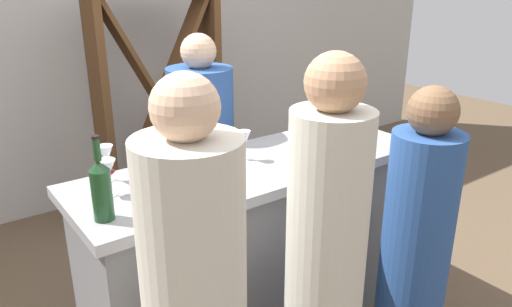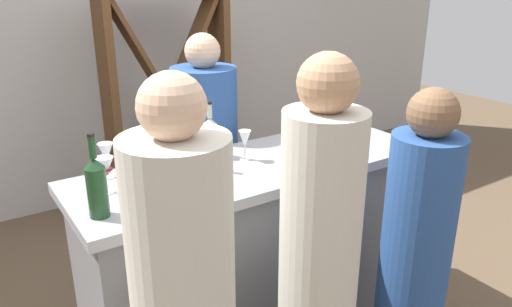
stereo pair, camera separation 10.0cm
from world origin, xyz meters
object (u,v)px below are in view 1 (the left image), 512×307
at_px(person_left_guest, 325,269).
at_px(person_server_behind, 203,175).
at_px(wine_bottle_leftmost_olive_green, 101,189).
at_px(wine_glass_near_right, 244,140).
at_px(wine_bottle_second_left_clear_pale, 188,144).
at_px(wine_glass_near_center, 107,172).
at_px(wine_glass_far_left, 106,156).
at_px(wine_bottle_center_clear_pale, 209,137).
at_px(wine_glass_near_left, 159,160).
at_px(wine_rack, 160,104).
at_px(person_center_guest, 416,243).

height_order(person_left_guest, person_server_behind, person_left_guest).
bearing_deg(wine_bottle_leftmost_olive_green, wine_glass_near_right, 14.63).
height_order(wine_bottle_leftmost_olive_green, wine_bottle_second_left_clear_pale, wine_bottle_leftmost_olive_green).
xyz_separation_m(wine_glass_near_center, wine_glass_far_left, (0.06, 0.16, 0.01)).
distance_m(wine_bottle_leftmost_olive_green, wine_bottle_center_clear_pale, 0.77).
bearing_deg(wine_bottle_center_clear_pale, wine_bottle_second_left_clear_pale, -153.52).
xyz_separation_m(wine_bottle_second_left_clear_pale, wine_glass_near_left, (-0.18, -0.07, -0.02)).
distance_m(wine_bottle_second_left_clear_pale, person_left_guest, 0.87).
relative_size(wine_bottle_center_clear_pale, wine_glass_near_right, 1.88).
relative_size(wine_rack, person_server_behind, 1.15).
relative_size(wine_rack, wine_glass_near_right, 11.75).
distance_m(wine_bottle_center_clear_pale, wine_glass_near_center, 0.61).
distance_m(wine_glass_near_right, person_server_behind, 0.63).
bearing_deg(wine_glass_near_center, person_left_guest, -50.68).
bearing_deg(wine_glass_far_left, person_left_guest, -58.89).
height_order(wine_glass_near_right, person_left_guest, person_left_guest).
height_order(wine_bottle_second_left_clear_pale, wine_glass_near_left, wine_bottle_second_left_clear_pale).
height_order(wine_glass_near_left, person_left_guest, person_left_guest).
distance_m(wine_bottle_second_left_clear_pale, wine_bottle_center_clear_pale, 0.19).
distance_m(wine_bottle_leftmost_olive_green, person_server_behind, 1.18).
bearing_deg(wine_bottle_leftmost_olive_green, wine_rack, 58.64).
relative_size(wine_bottle_leftmost_olive_green, wine_glass_near_right, 2.20).
distance_m(wine_rack, wine_glass_near_center, 1.88).
xyz_separation_m(wine_bottle_center_clear_pale, person_left_guest, (-0.00, -0.87, -0.33)).
relative_size(wine_glass_near_left, person_left_guest, 0.10).
distance_m(wine_bottle_center_clear_pale, wine_glass_near_right, 0.18).
distance_m(wine_bottle_second_left_clear_pale, wine_glass_near_left, 0.19).
height_order(wine_bottle_second_left_clear_pale, person_server_behind, person_server_behind).
bearing_deg(wine_bottle_center_clear_pale, wine_bottle_leftmost_olive_green, -152.90).
bearing_deg(wine_bottle_second_left_clear_pale, wine_bottle_leftmost_olive_green, -152.70).
bearing_deg(wine_glass_far_left, wine_glass_near_center, -109.08).
height_order(wine_rack, person_server_behind, wine_rack).
relative_size(wine_rack, wine_bottle_center_clear_pale, 6.26).
relative_size(wine_bottle_second_left_clear_pale, wine_glass_near_left, 2.14).
bearing_deg(wine_glass_near_left, person_server_behind, 45.06).
xyz_separation_m(person_left_guest, person_server_behind, (0.16, 1.24, -0.05)).
distance_m(wine_rack, wine_bottle_center_clear_pale, 1.51).
bearing_deg(person_center_guest, wine_glass_near_center, 82.04).
height_order(wine_glass_near_left, wine_glass_near_right, wine_glass_near_left).
bearing_deg(wine_glass_near_left, person_left_guest, -63.84).
bearing_deg(wine_glass_near_center, wine_rack, 57.88).
distance_m(wine_rack, wine_glass_far_left, 1.72).
bearing_deg(person_center_guest, wine_bottle_second_left_clear_pale, 68.13).
xyz_separation_m(wine_glass_far_left, person_center_guest, (1.16, -0.87, -0.44)).
relative_size(wine_rack, wine_glass_far_left, 10.85).
relative_size(wine_bottle_second_left_clear_pale, wine_glass_near_center, 2.07).
height_order(wine_glass_near_left, wine_glass_far_left, wine_glass_far_left).
relative_size(wine_bottle_second_left_clear_pale, wine_bottle_center_clear_pale, 1.16).
distance_m(wine_bottle_second_left_clear_pale, wine_glass_far_left, 0.38).
relative_size(wine_bottle_leftmost_olive_green, person_left_guest, 0.21).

